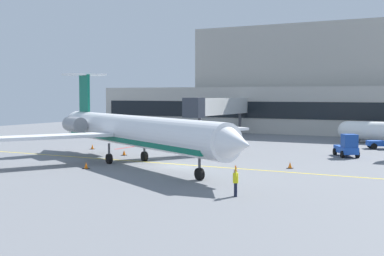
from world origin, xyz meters
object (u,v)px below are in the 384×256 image
Objects in this scene: belt_loader at (347,147)px; baggage_tug at (226,138)px; regional_jet at (131,131)px; marshaller at (236,181)px; fuel_tank at (370,131)px.

baggage_tug is at bearing 165.19° from belt_loader.
regional_jet is 18.63m from baggage_tug.
regional_jet is 16.26× the size of marshaller.
belt_loader is at bearing -14.81° from baggage_tug.
fuel_tank is at bearing 92.41° from belt_loader.
fuel_tank is (14.59, 12.62, 0.56)m from baggage_tug.
regional_jet is at bearing -92.84° from baggage_tug.
belt_loader is 0.47× the size of fuel_tank.
marshaller is at bearing -91.05° from fuel_tank.
baggage_tug is at bearing 87.16° from regional_jet.
baggage_tug reaches higher than marshaller.
marshaller is at bearing -64.07° from baggage_tug.
regional_jet is 17.92m from marshaller.
baggage_tug is 0.46× the size of fuel_tank.
fuel_tank reaches higher than baggage_tug.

